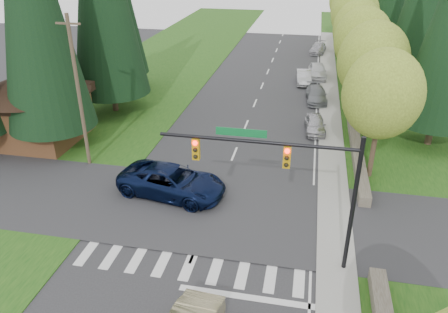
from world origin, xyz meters
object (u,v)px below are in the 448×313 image
(parked_car_e, at_px, (318,48))
(suv_navy, at_px, (172,181))
(parked_car_c, at_px, (304,77))
(parked_car_a, at_px, (315,124))
(parked_car_b, at_px, (316,95))
(parked_car_d, at_px, (317,71))

(parked_car_e, bearing_deg, suv_navy, -95.53)
(suv_navy, height_order, parked_car_c, suv_navy)
(parked_car_a, distance_m, parked_car_c, 13.04)
(parked_car_b, height_order, parked_car_e, same)
(parked_car_b, xyz_separation_m, parked_car_d, (0.00, 7.85, 0.14))
(parked_car_b, distance_m, parked_car_d, 7.85)
(parked_car_b, xyz_separation_m, parked_car_c, (-1.40, 5.52, 0.03))
(parked_car_b, height_order, parked_car_d, parked_car_d)
(suv_navy, relative_size, parked_car_d, 1.38)
(parked_car_a, relative_size, parked_car_c, 0.91)
(suv_navy, bearing_deg, parked_car_d, -7.37)
(parked_car_a, xyz_separation_m, parked_car_c, (-1.40, 12.97, 0.04))
(parked_car_c, relative_size, parked_car_d, 0.89)
(suv_navy, xyz_separation_m, parked_car_b, (8.28, 18.84, -0.24))
(parked_car_e, bearing_deg, parked_car_b, -83.42)
(parked_car_c, bearing_deg, parked_car_b, -80.97)
(parked_car_b, relative_size, parked_car_d, 0.97)
(suv_navy, bearing_deg, parked_car_c, -5.91)
(suv_navy, height_order, parked_car_e, suv_navy)
(parked_car_a, height_order, parked_car_c, parked_car_c)
(parked_car_b, bearing_deg, parked_car_a, -94.76)
(parked_car_a, distance_m, parked_car_d, 15.29)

